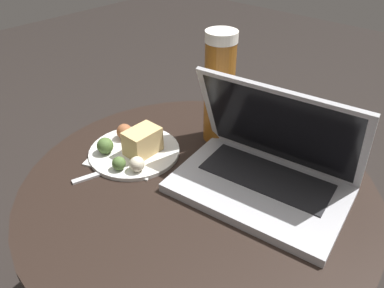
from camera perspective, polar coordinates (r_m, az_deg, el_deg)
table at (r=0.86m, az=0.84°, el=-13.39°), size 0.71×0.71×0.51m
napkin at (r=0.84m, az=-10.00°, el=-2.11°), size 0.18×0.16×0.00m
laptop at (r=0.74m, az=11.13°, el=-3.67°), size 0.35×0.26×0.21m
beer_glass at (r=0.83m, az=4.18°, el=8.47°), size 0.07×0.07×0.26m
snack_plate at (r=0.84m, az=-8.82°, el=-0.55°), size 0.20×0.20×0.07m
fork at (r=0.81m, az=-11.12°, el=-3.51°), size 0.07×0.17×0.00m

